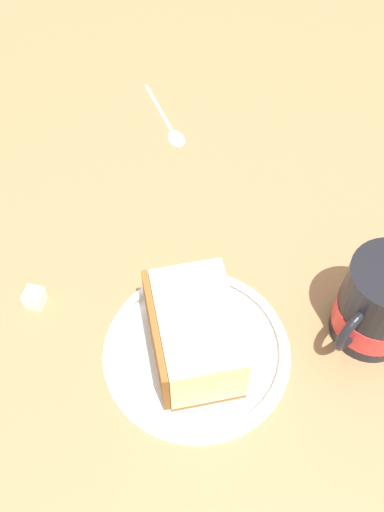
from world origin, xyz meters
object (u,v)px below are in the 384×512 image
Objects in this scene: small_plate at (197,350)px; sugar_cube at (35,298)px; cake_slice at (194,334)px; teaspoon at (170,127)px; tea_mug at (378,305)px.

sugar_cube reaches higher than small_plate.
small_plate is 3.39cm from cake_slice.
cake_slice is at bearing -80.09° from sugar_cube.
teaspoon is (25.71, 17.98, -3.78)cm from cake_slice.
tea_mug is 35.17cm from teaspoon.
teaspoon is at bearing 35.46° from small_plate.
tea_mug is 0.98× the size of teaspoon.
cake_slice is 31.60cm from teaspoon.
small_plate reaches higher than teaspoon.
sugar_cube is (-2.96, 16.94, -3.20)cm from cake_slice.
tea_mug is at bearing -51.35° from small_plate.
cake_slice is 1.29× the size of teaspoon.
teaspoon is (14.79, 31.61, -4.37)cm from tea_mug.
tea_mug is 5.45× the size of sugar_cube.
sugar_cube reaches higher than teaspoon.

